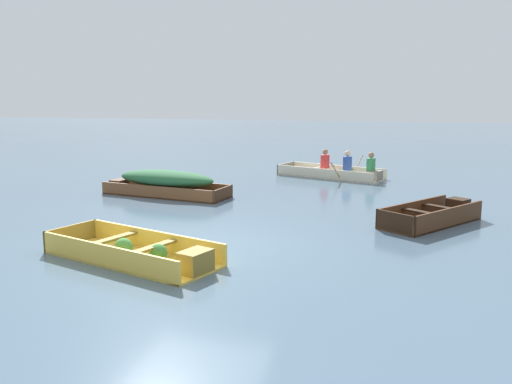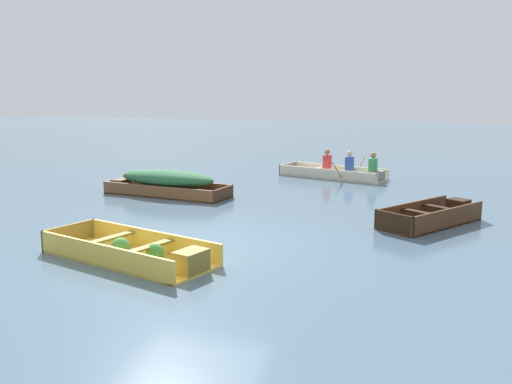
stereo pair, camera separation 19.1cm
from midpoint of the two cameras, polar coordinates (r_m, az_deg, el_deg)
name	(u,v)px [view 2 (the right image)]	position (r m, az deg, el deg)	size (l,w,h in m)	color
ground_plane	(196,244)	(10.67, -5.54, -5.19)	(80.00, 80.00, 0.00)	slate
dinghy_yellow_foreground	(135,253)	(9.79, -11.47, -5.96)	(3.36, 2.25, 0.38)	#E5BC47
skiff_dark_varnish_near_moored	(433,217)	(12.75, 17.73, -2.35)	(2.27, 2.55, 0.42)	#4C2D19
skiff_wooden_brown_mid_moored	(166,181)	(15.49, -8.62, 1.10)	(3.60, 1.74, 0.69)	brown
rowboat_cream_with_crew	(339,172)	(18.49, 8.59, 2.01)	(3.57, 2.46, 0.90)	beige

